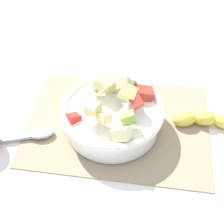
% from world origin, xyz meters
% --- Properties ---
extents(ground_plane, '(2.40, 2.40, 0.00)m').
position_xyz_m(ground_plane, '(0.00, 0.00, 0.00)').
color(ground_plane, silver).
extents(placemat, '(0.42, 0.30, 0.01)m').
position_xyz_m(placemat, '(0.00, 0.00, 0.00)').
color(placemat, gray).
rests_on(placemat, ground_plane).
extents(salad_bowl, '(0.23, 0.23, 0.12)m').
position_xyz_m(salad_bowl, '(-0.01, -0.01, 0.04)').
color(salad_bowl, white).
rests_on(salad_bowl, placemat).
extents(serving_spoon, '(0.19, 0.09, 0.01)m').
position_xyz_m(serving_spoon, '(-0.20, -0.07, 0.01)').
color(serving_spoon, '#B7B7BC').
rests_on(serving_spoon, placemat).
extents(banana_whole, '(0.15, 0.06, 0.04)m').
position_xyz_m(banana_whole, '(0.20, 0.03, 0.02)').
color(banana_whole, yellow).
rests_on(banana_whole, ground_plane).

